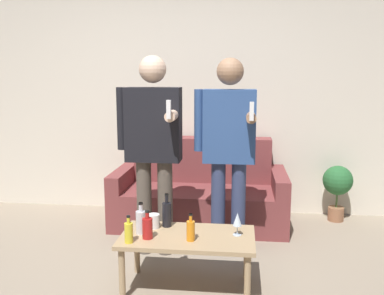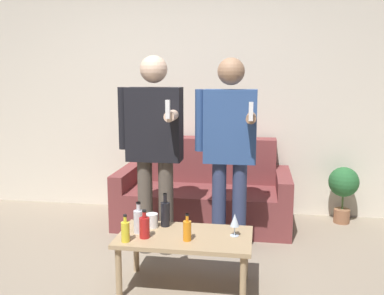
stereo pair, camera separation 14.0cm
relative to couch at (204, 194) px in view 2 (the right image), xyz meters
The scene contains 13 objects.
wall_back 1.17m from the couch, 123.93° to the left, with size 8.00×0.06×2.70m.
couch is the anchor object (origin of this frame).
coffee_table 1.42m from the couch, 88.17° to the right, with size 0.95×0.52×0.40m.
bottle_orange 1.53m from the couch, 87.02° to the right, with size 0.06×0.06×0.19m.
bottle_green 1.54m from the couch, 98.38° to the right, with size 0.07×0.07×0.20m.
bottle_dark 1.64m from the couch, 101.74° to the right, with size 0.06×0.06×0.19m.
bottle_yellow 1.28m from the couch, 95.92° to the right, with size 0.07×0.07×0.25m.
bottle_red 1.47m from the couch, 101.51° to the right, with size 0.07×0.07×0.23m.
wine_glass_near 1.45m from the couch, 74.08° to the right, with size 0.06×0.06×0.16m.
cup_on_table 1.33m from the couch, 99.74° to the right, with size 0.09×0.09×0.10m.
person_standing_left 1.12m from the couch, 110.91° to the right, with size 0.54×0.44×1.68m.
person_standing_right 1.07m from the couch, 68.29° to the right, with size 0.51×0.43×1.66m.
potted_plant 1.43m from the couch, ahead, with size 0.31×0.31×0.59m.
Camera 2 is at (0.83, -2.63, 1.52)m, focal length 40.00 mm.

